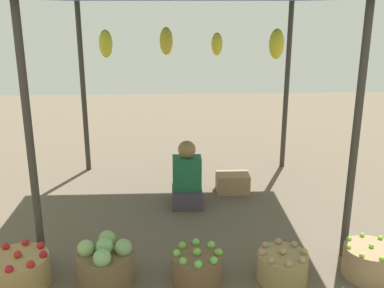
% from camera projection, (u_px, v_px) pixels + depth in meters
% --- Properties ---
extents(ground_plane, '(14.00, 14.00, 0.00)m').
position_uv_depth(ground_plane, '(190.00, 203.00, 5.51)').
color(ground_plane, brown).
extents(market_stall_structure, '(3.15, 2.81, 2.39)m').
position_uv_depth(market_stall_structure, '(190.00, 13.00, 4.86)').
color(market_stall_structure, '#38332D').
rests_on(market_stall_structure, ground).
extents(vendor_person, '(0.36, 0.44, 0.78)m').
position_uv_depth(vendor_person, '(187.00, 180.00, 5.44)').
color(vendor_person, '#423946').
rests_on(vendor_person, ground).
extents(basket_red_apples, '(0.51, 0.51, 0.32)m').
position_uv_depth(basket_red_apples, '(20.00, 270.00, 3.88)').
color(basket_red_apples, '#A78752').
rests_on(basket_red_apples, ground).
extents(basket_cabbages, '(0.49, 0.49, 0.43)m').
position_uv_depth(basket_cabbages, '(106.00, 264.00, 3.89)').
color(basket_cabbages, brown).
rests_on(basket_cabbages, ground).
extents(basket_green_apples, '(0.44, 0.44, 0.32)m').
position_uv_depth(basket_green_apples, '(198.00, 267.00, 3.93)').
color(basket_green_apples, brown).
rests_on(basket_green_apples, ground).
extents(basket_potatoes, '(0.44, 0.44, 0.30)m').
position_uv_depth(basket_potatoes, '(282.00, 266.00, 3.96)').
color(basket_potatoes, '#958150').
rests_on(basket_potatoes, ground).
extents(basket_limes, '(0.46, 0.46, 0.32)m').
position_uv_depth(basket_limes, '(370.00, 261.00, 4.01)').
color(basket_limes, '#947854').
rests_on(basket_limes, ground).
extents(wooden_crate_near_vendor, '(0.41, 0.30, 0.24)m').
position_uv_depth(wooden_crate_near_vendor, '(233.00, 183.00, 5.83)').
color(wooden_crate_near_vendor, '#A27856').
rests_on(wooden_crate_near_vendor, ground).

